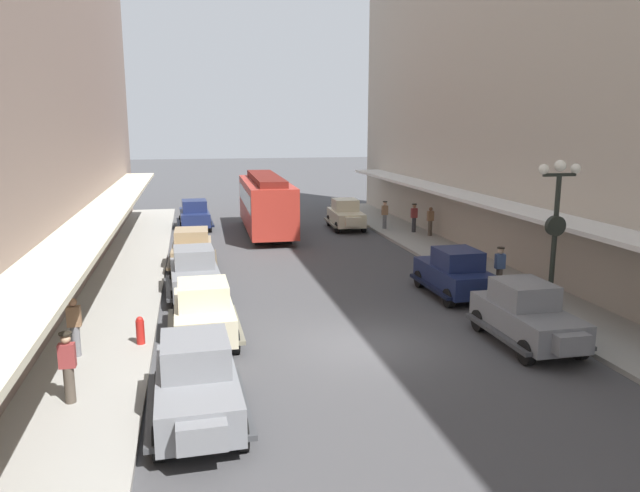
{
  "coord_description": "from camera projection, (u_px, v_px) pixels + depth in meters",
  "views": [
    {
      "loc": [
        -4.75,
        -16.03,
        6.38
      ],
      "look_at": [
        0.0,
        6.0,
        1.8
      ],
      "focal_mm": 33.7,
      "sensor_mm": 36.0,
      "label": 1
    }
  ],
  "objects": [
    {
      "name": "sidewalk_left",
      "position": [
        93.0,
        364.0,
        16.04
      ],
      "size": [
        3.0,
        60.0,
        0.15
      ],
      "primitive_type": "cube",
      "color": "#99968E",
      "rests_on": "ground"
    },
    {
      "name": "sidewalk_right",
      "position": [
        589.0,
        326.0,
        19.14
      ],
      "size": [
        3.0,
        60.0,
        0.15
      ],
      "primitive_type": "cube",
      "color": "#99968E",
      "rests_on": "ground"
    },
    {
      "name": "parked_car_1",
      "position": [
        195.0,
        272.0,
        22.43
      ],
      "size": [
        2.3,
        4.32,
        1.84
      ],
      "color": "slate",
      "rests_on": "ground"
    },
    {
      "name": "parked_car_0",
      "position": [
        527.0,
        313.0,
        17.58
      ],
      "size": [
        2.16,
        4.27,
        1.84
      ],
      "color": "slate",
      "rests_on": "ground"
    },
    {
      "name": "parked_car_3",
      "position": [
        454.0,
        272.0,
        22.56
      ],
      "size": [
        2.18,
        4.28,
        1.84
      ],
      "color": "#19234C",
      "rests_on": "ground"
    },
    {
      "name": "pedestrian_2",
      "position": [
        75.0,
        327.0,
        16.28
      ],
      "size": [
        0.36,
        0.24,
        1.64
      ],
      "color": "slate",
      "rests_on": "sidewalk_left"
    },
    {
      "name": "parked_car_5",
      "position": [
        195.0,
        214.0,
        36.99
      ],
      "size": [
        2.27,
        4.3,
        1.84
      ],
      "color": "#19234C",
      "rests_on": "ground"
    },
    {
      "name": "pedestrian_3",
      "position": [
        430.0,
        221.0,
        34.06
      ],
      "size": [
        0.36,
        0.24,
        1.64
      ],
      "color": "#4C4238",
      "rests_on": "sidewalk_right"
    },
    {
      "name": "parked_car_7",
      "position": [
        197.0,
        381.0,
        12.95
      ],
      "size": [
        2.24,
        4.3,
        1.84
      ],
      "color": "slate",
      "rests_on": "ground"
    },
    {
      "name": "streetcar",
      "position": [
        266.0,
        202.0,
        35.37
      ],
      "size": [
        2.68,
        9.64,
        3.46
      ],
      "color": "#A52D23",
      "rests_on": "ground"
    },
    {
      "name": "parked_car_4",
      "position": [
        346.0,
        214.0,
        37.09
      ],
      "size": [
        2.31,
        4.32,
        1.84
      ],
      "color": "beige",
      "rests_on": "ground"
    },
    {
      "name": "pedestrian_1",
      "position": [
        68.0,
        367.0,
        13.53
      ],
      "size": [
        0.36,
        0.28,
        1.67
      ],
      "color": "#4C4238",
      "rests_on": "sidewalk_left"
    },
    {
      "name": "pedestrian_0",
      "position": [
        500.0,
        268.0,
        22.8
      ],
      "size": [
        0.36,
        0.28,
        1.67
      ],
      "color": "#4C4238",
      "rests_on": "sidewalk_right"
    },
    {
      "name": "ground_plane",
      "position": [
        363.0,
        346.0,
        17.6
      ],
      "size": [
        200.0,
        200.0,
        0.0
      ],
      "primitive_type": "plane",
      "color": "#424244"
    },
    {
      "name": "lamp_post_with_clock",
      "position": [
        555.0,
        234.0,
        18.88
      ],
      "size": [
        1.42,
        0.44,
        5.16
      ],
      "color": "black",
      "rests_on": "sidewalk_right"
    },
    {
      "name": "fire_hydrant",
      "position": [
        140.0,
        330.0,
        17.28
      ],
      "size": [
        0.24,
        0.24,
        0.82
      ],
      "color": "#B21E19",
      "rests_on": "sidewalk_left"
    },
    {
      "name": "parked_car_6",
      "position": [
        192.0,
        248.0,
        26.81
      ],
      "size": [
        2.22,
        4.29,
        1.84
      ],
      "color": "#997F5B",
      "rests_on": "ground"
    },
    {
      "name": "pedestrian_4",
      "position": [
        385.0,
        215.0,
        36.33
      ],
      "size": [
        0.36,
        0.28,
        1.67
      ],
      "color": "slate",
      "rests_on": "sidewalk_right"
    },
    {
      "name": "parked_car_2",
      "position": [
        204.0,
        310.0,
        17.94
      ],
      "size": [
        2.2,
        4.28,
        1.84
      ],
      "color": "beige",
      "rests_on": "ground"
    },
    {
      "name": "pedestrian_5",
      "position": [
        414.0,
        217.0,
        35.19
      ],
      "size": [
        0.36,
        0.28,
        1.67
      ],
      "color": "#2D2D33",
      "rests_on": "sidewalk_right"
    }
  ]
}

